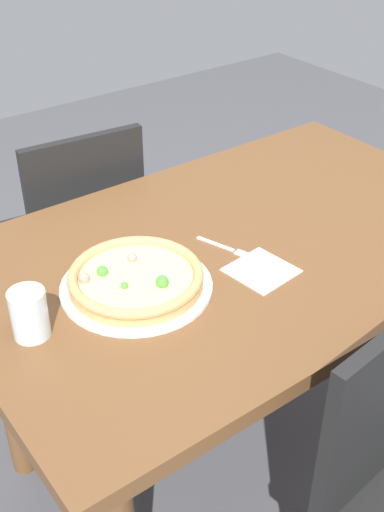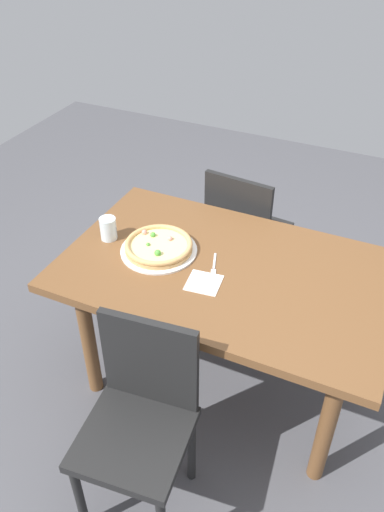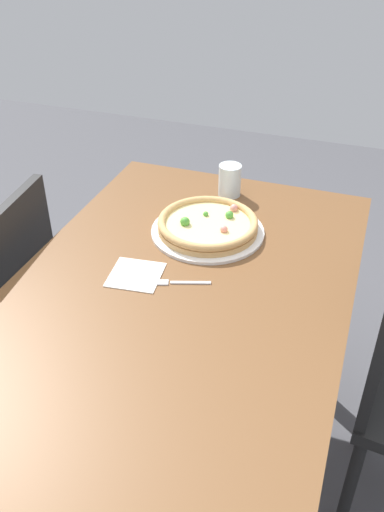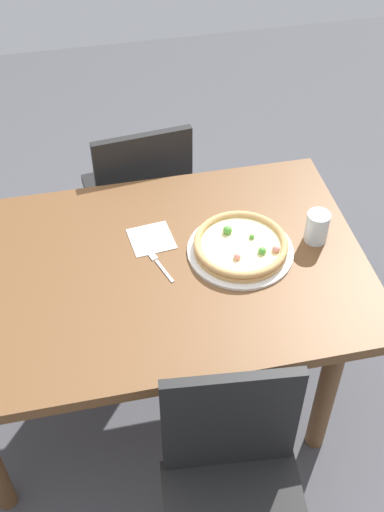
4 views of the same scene
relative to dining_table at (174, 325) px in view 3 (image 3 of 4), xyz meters
The scene contains 7 objects.
ground_plane 0.66m from the dining_table, ahead, with size 6.00×6.00×0.00m, color #4C4C51.
dining_table is the anchor object (origin of this frame).
plate 0.34m from the dining_table, ahead, with size 0.35×0.35×0.01m, color white.
pizza 0.35m from the dining_table, ahead, with size 0.31×0.31×0.05m.
fork 0.12m from the dining_table, 17.30° to the left, with size 0.07×0.16×0.00m.
drinking_glass 0.61m from the dining_table, ahead, with size 0.08×0.08×0.11m, color silver.
napkin 0.17m from the dining_table, 68.85° to the left, with size 0.14×0.14×0.00m, color white.
Camera 3 is at (-1.04, -0.42, 1.67)m, focal length 38.56 mm.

